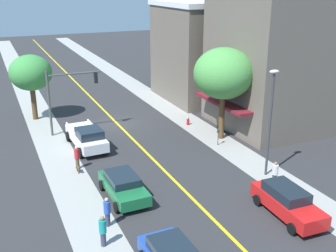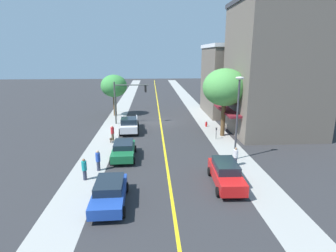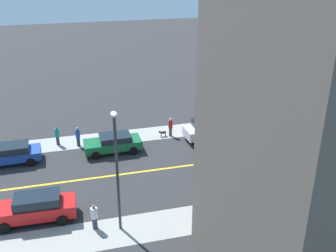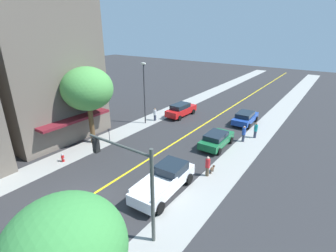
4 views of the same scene
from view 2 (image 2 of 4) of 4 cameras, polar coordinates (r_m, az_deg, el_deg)
ground_plane at (r=37.02m, az=-1.61°, el=0.90°), size 140.00×140.00×0.00m
sidewalk_left at (r=37.75m, az=7.94°, el=1.04°), size 2.67×126.00×0.01m
sidewalk_right at (r=37.34m, az=-11.26°, el=0.75°), size 2.67×126.00×0.01m
road_centerline_stripe at (r=37.02m, az=-1.61°, el=0.90°), size 0.20×126.00×0.00m
brick_apartment_block at (r=43.42m, az=15.34°, el=9.40°), size 11.23×10.11×10.38m
corner_shop_building at (r=33.22m, az=21.60°, el=11.18°), size 10.62×9.84×14.73m
street_tree_left_near at (r=30.22m, az=11.85°, el=7.93°), size 4.77×4.77×7.49m
street_tree_right_corner at (r=41.00m, az=-11.31°, el=8.23°), size 3.84×3.84×6.07m
fire_hydrant at (r=34.81m, az=8.06°, el=0.51°), size 0.44×0.24×0.77m
parking_meter at (r=29.69m, az=10.13°, el=-1.14°), size 0.12×0.18×1.27m
traffic_light_mast at (r=35.78m, az=-8.85°, el=6.30°), size 4.50×0.32×5.51m
street_lamp at (r=23.38m, az=14.45°, el=3.21°), size 0.70×0.36×7.16m
red_sedan_left_curb at (r=19.57m, az=12.09°, el=-9.72°), size 2.08×4.85×1.65m
green_sedan_right_curb at (r=24.27m, az=-9.32°, el=-4.93°), size 2.15×4.47×1.43m
blue_sedan_right_curb at (r=17.30m, az=-12.24°, el=-13.46°), size 2.17×4.53×1.46m
white_pickup_truck at (r=32.45m, az=-8.16°, el=0.41°), size 2.43×5.64×1.80m
pedestrian_blue_shirt at (r=22.05m, az=-14.51°, el=-6.94°), size 0.36×0.36×1.67m
pedestrian_teal_shirt at (r=20.74m, az=-17.20°, el=-8.59°), size 0.36×0.36×1.65m
pedestrian_white_shirt at (r=22.96m, az=14.04°, el=-6.20°), size 0.39×0.39×1.58m
pedestrian_red_shirt at (r=29.29m, az=-11.61°, el=-1.36°), size 0.36×0.36×1.67m
small_dog at (r=28.83m, az=-11.97°, el=-2.75°), size 0.27×0.70×0.53m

